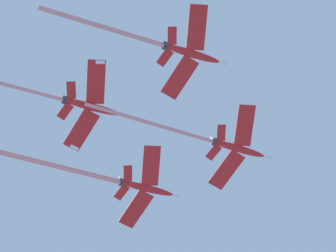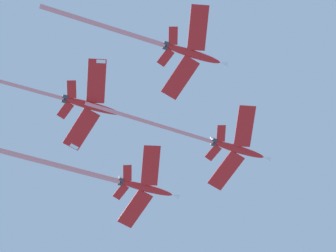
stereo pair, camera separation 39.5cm
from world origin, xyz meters
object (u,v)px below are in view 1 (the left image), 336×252
(jet_right_wing, at_px, (165,46))
(jet_slot, at_px, (75,103))
(jet_left_wing, at_px, (115,180))
(jet_lead, at_px, (217,142))

(jet_right_wing, xyz_separation_m, jet_slot, (21.17, -2.05, -1.57))
(jet_left_wing, bearing_deg, jet_right_wing, 136.68)
(jet_lead, relative_size, jet_right_wing, 1.08)
(jet_lead, distance_m, jet_left_wing, 23.03)
(jet_lead, relative_size, jet_left_wing, 1.05)
(jet_slot, bearing_deg, jet_left_wing, -86.30)
(jet_lead, xyz_separation_m, jet_left_wing, (22.87, 2.33, -1.41))
(jet_lead, distance_m, jet_right_wing, 23.53)
(jet_left_wing, relative_size, jet_right_wing, 1.02)
(jet_right_wing, bearing_deg, jet_lead, -91.13)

